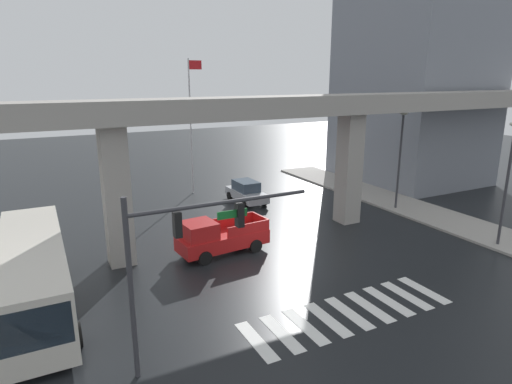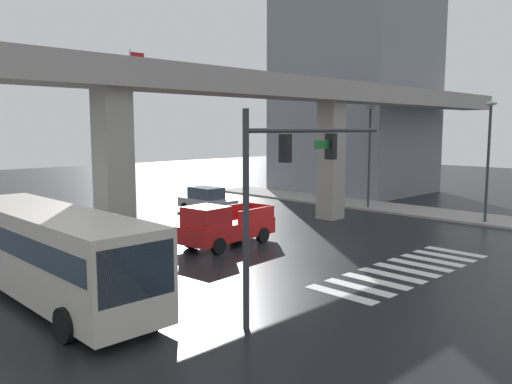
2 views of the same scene
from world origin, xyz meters
The scene contains 11 objects.
ground_plane centered at (0.00, 0.00, 0.00)m, with size 120.00×120.00×0.00m, color black.
crosswalk_stripes centered at (0.00, -5.60, 0.01)m, with size 9.35×2.80×0.01m.
elevated_overpass centered at (0.00, 3.99, 7.41)m, with size 58.22×2.50×8.54m.
sidewalk_east centered at (13.72, 2.00, 0.07)m, with size 4.00×36.00×0.15m, color #9E9991.
pickup_truck centered at (-2.47, 2.76, 0.99)m, with size 5.26×2.45×2.08m.
city_bus centered at (-11.64, 0.89, 1.72)m, with size 2.83×10.81×2.99m.
sedan_silver centered at (3.46, 11.31, 0.85)m, with size 2.03×4.33×1.72m.
traffic_signal_mast centered at (-7.09, -5.53, 4.39)m, with size 6.49×0.32×6.20m.
street_lamp_near_corner centered at (12.52, -3.70, 4.56)m, with size 0.44×0.70×7.24m.
street_lamp_mid_block centered at (12.52, 4.46, 4.56)m, with size 0.44×0.70×7.24m.
flagpole centered at (0.77, 15.99, 6.33)m, with size 1.16×0.12×11.02m.
Camera 1 is at (-10.99, -18.36, 9.69)m, focal length 30.49 mm.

